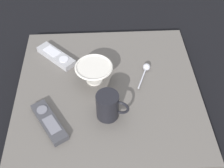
{
  "coord_description": "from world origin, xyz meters",
  "views": [
    {
      "loc": [
        0.69,
        -0.02,
        0.83
      ],
      "look_at": [
        0.0,
        0.01,
        0.06
      ],
      "focal_mm": 46.47,
      "sensor_mm": 36.0,
      "label": 1
    }
  ],
  "objects_px": {
    "coffee_mug": "(108,106)",
    "tv_remote_near": "(49,122)",
    "tv_remote_far": "(56,56)",
    "cereal_bowl": "(94,72)",
    "teaspoon": "(146,69)"
  },
  "relations": [
    {
      "from": "teaspoon",
      "to": "tv_remote_far",
      "type": "xyz_separation_m",
      "value": [
        -0.09,
        -0.35,
        -0.0
      ]
    },
    {
      "from": "teaspoon",
      "to": "tv_remote_near",
      "type": "height_order",
      "value": "teaspoon"
    },
    {
      "from": "teaspoon",
      "to": "tv_remote_far",
      "type": "distance_m",
      "value": 0.36
    },
    {
      "from": "teaspoon",
      "to": "tv_remote_near",
      "type": "relative_size",
      "value": 0.68
    },
    {
      "from": "coffee_mug",
      "to": "tv_remote_near",
      "type": "distance_m",
      "value": 0.2
    },
    {
      "from": "cereal_bowl",
      "to": "tv_remote_near",
      "type": "bearing_deg",
      "value": -38.48
    },
    {
      "from": "tv_remote_near",
      "to": "tv_remote_far",
      "type": "xyz_separation_m",
      "value": [
        -0.31,
        -0.0,
        0.0
      ]
    },
    {
      "from": "cereal_bowl",
      "to": "tv_remote_far",
      "type": "distance_m",
      "value": 0.2
    },
    {
      "from": "coffee_mug",
      "to": "tv_remote_far",
      "type": "bearing_deg",
      "value": -145.85
    },
    {
      "from": "cereal_bowl",
      "to": "coffee_mug",
      "type": "relative_size",
      "value": 1.27
    },
    {
      "from": "cereal_bowl",
      "to": "tv_remote_far",
      "type": "xyz_separation_m",
      "value": [
        -0.13,
        -0.15,
        -0.03
      ]
    },
    {
      "from": "coffee_mug",
      "to": "tv_remote_near",
      "type": "relative_size",
      "value": 0.6
    },
    {
      "from": "cereal_bowl",
      "to": "teaspoon",
      "type": "height_order",
      "value": "cereal_bowl"
    },
    {
      "from": "cereal_bowl",
      "to": "tv_remote_far",
      "type": "bearing_deg",
      "value": -130.07
    },
    {
      "from": "coffee_mug",
      "to": "tv_remote_far",
      "type": "xyz_separation_m",
      "value": [
        -0.29,
        -0.2,
        -0.04
      ]
    }
  ]
}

